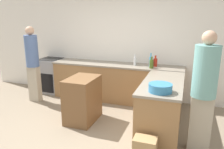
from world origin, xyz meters
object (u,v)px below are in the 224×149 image
(person_by_range, at_px, (33,61))
(olive_oil_bottle, at_px, (151,64))
(person_at_peninsula, at_px, (204,89))
(island_table, at_px, (83,99))
(vinegar_bottle_clear, at_px, (135,61))
(hot_sauce_bottle, at_px, (155,62))
(range_oven, at_px, (51,75))
(dish_soap_bottle, at_px, (151,62))
(mixing_bowl, at_px, (160,88))

(person_by_range, bearing_deg, olive_oil_bottle, 11.23)
(olive_oil_bottle, xyz_separation_m, person_at_peninsula, (1.00, -1.44, -0.02))
(olive_oil_bottle, distance_m, person_at_peninsula, 1.75)
(island_table, height_order, vinegar_bottle_clear, vinegar_bottle_clear)
(hot_sauce_bottle, height_order, vinegar_bottle_clear, vinegar_bottle_clear)
(range_oven, height_order, dish_soap_bottle, dish_soap_bottle)
(dish_soap_bottle, height_order, person_by_range, person_by_range)
(vinegar_bottle_clear, height_order, person_at_peninsula, person_at_peninsula)
(person_by_range, bearing_deg, mixing_bowl, -17.83)
(dish_soap_bottle, bearing_deg, hot_sauce_bottle, 50.22)
(island_table, distance_m, vinegar_bottle_clear, 1.58)
(dish_soap_bottle, height_order, person_at_peninsula, person_at_peninsula)
(range_oven, bearing_deg, mixing_bowl, -29.01)
(range_oven, distance_m, vinegar_bottle_clear, 2.41)
(vinegar_bottle_clear, bearing_deg, person_at_peninsula, -48.79)
(dish_soap_bottle, distance_m, person_at_peninsula, 1.86)
(range_oven, relative_size, person_by_range, 0.51)
(person_at_peninsula, bearing_deg, mixing_bowl, -170.30)
(dish_soap_bottle, bearing_deg, person_by_range, -166.51)
(hot_sauce_bottle, bearing_deg, vinegar_bottle_clear, -174.13)
(person_by_range, bearing_deg, vinegar_bottle_clear, 16.94)
(mixing_bowl, bearing_deg, dish_soap_bottle, 104.40)
(hot_sauce_bottle, xyz_separation_m, dish_soap_bottle, (-0.09, -0.11, 0.03))
(hot_sauce_bottle, xyz_separation_m, vinegar_bottle_clear, (-0.46, -0.05, 0.00))
(hot_sauce_bottle, relative_size, vinegar_bottle_clear, 0.98)
(vinegar_bottle_clear, bearing_deg, range_oven, 179.17)
(range_oven, height_order, mixing_bowl, mixing_bowl)
(mixing_bowl, distance_m, person_at_peninsula, 0.62)
(island_table, xyz_separation_m, mixing_bowl, (1.53, -0.43, 0.54))
(vinegar_bottle_clear, distance_m, person_by_range, 2.42)
(dish_soap_bottle, xyz_separation_m, vinegar_bottle_clear, (-0.37, 0.06, -0.02))
(olive_oil_bottle, bearing_deg, dish_soap_bottle, 108.96)
(olive_oil_bottle, bearing_deg, hot_sauce_bottle, 75.76)
(mixing_bowl, bearing_deg, hot_sauce_bottle, 100.75)
(vinegar_bottle_clear, bearing_deg, hot_sauce_bottle, 5.87)
(range_oven, distance_m, olive_oil_bottle, 2.82)
(hot_sauce_bottle, relative_size, dish_soap_bottle, 0.79)
(range_oven, height_order, olive_oil_bottle, olive_oil_bottle)
(hot_sauce_bottle, distance_m, dish_soap_bottle, 0.14)
(range_oven, bearing_deg, person_by_range, -87.91)
(hot_sauce_bottle, bearing_deg, person_at_peninsula, -60.30)
(mixing_bowl, bearing_deg, vinegar_bottle_clear, 114.98)
(hot_sauce_bottle, xyz_separation_m, person_at_peninsula, (0.94, -1.65, -0.02))
(mixing_bowl, xyz_separation_m, person_at_peninsula, (0.61, 0.10, 0.02))
(person_at_peninsula, bearing_deg, range_oven, 156.41)
(mixing_bowl, bearing_deg, person_by_range, 162.17)
(island_table, distance_m, mixing_bowl, 1.67)
(dish_soap_bottle, distance_m, person_by_range, 2.77)
(mixing_bowl, distance_m, dish_soap_bottle, 1.70)
(dish_soap_bottle, bearing_deg, olive_oil_bottle, -71.04)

